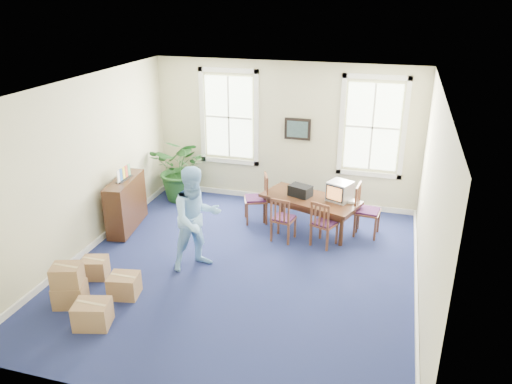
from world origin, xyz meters
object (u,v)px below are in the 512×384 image
(cardboard_boxes, at_px, (82,283))
(chair_near_left, at_px, (284,218))
(credenza, at_px, (126,205))
(crt_tv, at_px, (340,191))
(man, at_px, (196,219))
(potted_plant, at_px, (183,168))
(conference_table, at_px, (310,213))

(cardboard_boxes, bearing_deg, chair_near_left, 49.86)
(credenza, xyz_separation_m, cardboard_boxes, (0.69, -2.58, -0.16))
(cardboard_boxes, bearing_deg, crt_tv, 46.59)
(man, distance_m, potted_plant, 3.15)
(crt_tv, bearing_deg, conference_table, -151.78)
(credenza, bearing_deg, chair_near_left, -1.51)
(credenza, distance_m, potted_plant, 1.83)
(man, distance_m, cardboard_boxes, 2.10)
(crt_tv, xyz_separation_m, cardboard_boxes, (-3.49, -3.69, -0.50))
(conference_table, bearing_deg, cardboard_boxes, -109.90)
(chair_near_left, relative_size, cardboard_boxes, 0.72)
(man, relative_size, potted_plant, 1.22)
(potted_plant, bearing_deg, crt_tv, -9.77)
(crt_tv, xyz_separation_m, potted_plant, (-3.69, 0.63, -0.09))
(credenza, relative_size, cardboard_boxes, 1.05)
(potted_plant, xyz_separation_m, cardboard_boxes, (0.19, -4.33, -0.40))
(crt_tv, bearing_deg, chair_near_left, -120.15)
(crt_tv, relative_size, man, 0.25)
(chair_near_left, relative_size, credenza, 0.69)
(conference_table, relative_size, potted_plant, 1.28)
(conference_table, xyz_separation_m, credenza, (-3.60, -1.07, 0.19))
(chair_near_left, xyz_separation_m, potted_plant, (-2.71, 1.35, 0.31))
(conference_table, bearing_deg, crt_tv, 23.11)
(conference_table, height_order, chair_near_left, chair_near_left)
(man, bearing_deg, crt_tv, -0.69)
(man, bearing_deg, credenza, 107.82)
(cardboard_boxes, bearing_deg, potted_plant, 92.56)
(credenza, bearing_deg, conference_table, 7.89)
(chair_near_left, height_order, cardboard_boxes, chair_near_left)
(credenza, bearing_deg, cardboard_boxes, -83.63)
(credenza, bearing_deg, crt_tv, 6.28)
(conference_table, xyz_separation_m, potted_plant, (-3.11, 0.68, 0.43))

